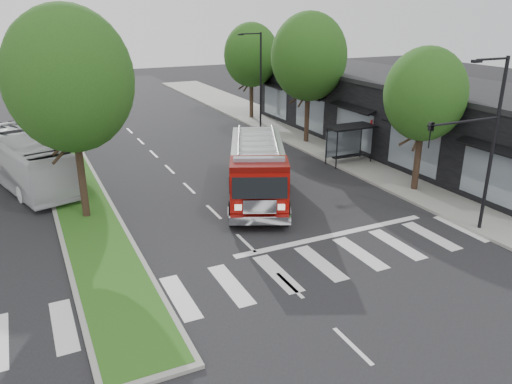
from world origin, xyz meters
TOP-DOWN VIEW (x-y plane):
  - ground at (0.00, 0.00)m, footprint 140.00×140.00m
  - sidewalk_right at (12.50, 10.00)m, footprint 5.00×80.00m
  - median at (-6.00, 18.00)m, footprint 3.00×50.00m
  - storefront_row at (17.00, 10.00)m, footprint 8.00×30.00m
  - bus_shelter at (11.20, 8.15)m, footprint 3.20×1.60m
  - tree_right_near at (11.50, 2.00)m, footprint 4.40×4.40m
  - tree_right_mid at (11.50, 14.00)m, footprint 5.60×5.60m
  - tree_right_far at (11.50, 24.00)m, footprint 5.00×5.00m
  - tree_median_near at (-6.00, 6.00)m, footprint 5.80×5.80m
  - tree_median_far at (-6.00, 20.00)m, footprint 5.60×5.60m
  - streetlight_right_near at (9.61, -3.50)m, footprint 4.08×0.22m
  - streetlight_right_far at (10.35, 20.00)m, footprint 2.11×0.20m
  - fire_engine at (2.93, 4.92)m, footprint 6.48×9.84m
  - city_bus at (-8.50, 12.75)m, footprint 5.37×11.24m

SIDE VIEW (x-z plane):
  - ground at x=0.00m, z-range 0.00..0.00m
  - sidewalk_right at x=12.50m, z-range 0.00..0.15m
  - median at x=-6.00m, z-range 0.00..0.16m
  - city_bus at x=-8.50m, z-range 0.00..3.05m
  - fire_engine at x=2.93m, z-range -0.07..3.23m
  - bus_shelter at x=11.20m, z-range 0.73..3.34m
  - storefront_row at x=17.00m, z-range 0.00..5.00m
  - streetlight_right_far at x=10.35m, z-range 0.48..8.48m
  - streetlight_right_near at x=9.61m, z-range 0.67..8.67m
  - tree_right_near at x=11.50m, z-range 1.48..9.53m
  - tree_right_far at x=11.50m, z-range 1.47..10.20m
  - tree_right_mid at x=11.50m, z-range 1.63..11.35m
  - tree_median_far at x=-6.00m, z-range 1.63..11.35m
  - tree_median_near at x=-6.00m, z-range 1.73..11.89m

